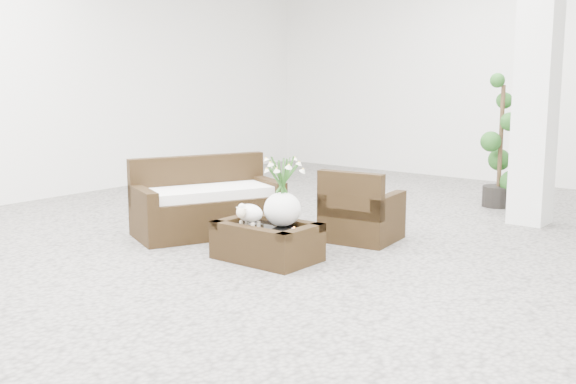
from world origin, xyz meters
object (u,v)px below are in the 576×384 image
Objects in this scene: coffee_table at (267,243)px; topiary at (501,142)px; loveseat at (208,197)px; armchair at (362,205)px.

coffee_table is 0.55× the size of topiary.
loveseat is 3.87m from topiary.
topiary reaches higher than armchair.
armchair is at bearing -98.18° from topiary.
loveseat reaches higher than armchair.
loveseat reaches higher than coffee_table.
armchair reaches higher than coffee_table.
topiary is at bearing 80.51° from coffee_table.
coffee_table is 0.59× the size of loveseat.
armchair is (0.26, 1.19, 0.21)m from coffee_table.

